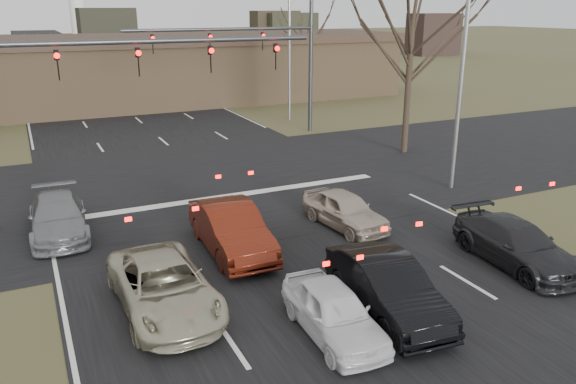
# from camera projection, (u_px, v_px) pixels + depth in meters

# --- Properties ---
(ground) EXTENTS (360.00, 360.00, 0.00)m
(ground) POSITION_uv_depth(u_px,v_px,m) (439.00, 377.00, 11.71)
(ground) COLOR #454625
(ground) RESTS_ON ground
(road_main) EXTENTS (14.00, 300.00, 0.02)m
(road_main) POSITION_uv_depth(u_px,v_px,m) (87.00, 76.00, 63.14)
(road_main) COLOR black
(road_main) RESTS_ON ground
(road_cross) EXTENTS (200.00, 14.00, 0.02)m
(road_cross) POSITION_uv_depth(u_px,v_px,m) (213.00, 183.00, 24.56)
(road_cross) COLOR black
(road_cross) RESTS_ON ground
(building) EXTENTS (42.40, 10.40, 5.30)m
(building) POSITION_uv_depth(u_px,v_px,m) (144.00, 70.00, 44.27)
(building) COLOR #806344
(building) RESTS_ON ground
(mast_arm_near) EXTENTS (12.12, 0.24, 8.00)m
(mast_arm_near) POSITION_uv_depth(u_px,v_px,m) (78.00, 77.00, 19.13)
(mast_arm_near) COLOR #383A3D
(mast_arm_near) RESTS_ON ground
(mast_arm_far) EXTENTS (11.12, 0.24, 8.00)m
(mast_arm_far) POSITION_uv_depth(u_px,v_px,m) (268.00, 50.00, 32.39)
(mast_arm_far) COLOR #383A3D
(mast_arm_far) RESTS_ON ground
(streetlight_right_near) EXTENTS (2.34, 0.25, 10.00)m
(streetlight_right_near) POSITION_uv_depth(u_px,v_px,m) (460.00, 54.00, 22.15)
(streetlight_right_near) COLOR gray
(streetlight_right_near) RESTS_ON ground
(streetlight_right_far) EXTENTS (2.34, 0.25, 10.00)m
(streetlight_right_far) POSITION_uv_depth(u_px,v_px,m) (287.00, 36.00, 36.92)
(streetlight_right_far) COLOR gray
(streetlight_right_far) RESTS_ON ground
(tree_right_far) EXTENTS (5.40, 5.40, 9.00)m
(tree_right_far) POSITION_uv_depth(u_px,v_px,m) (308.00, 13.00, 45.68)
(tree_right_far) COLOR black
(tree_right_far) RESTS_ON ground
(car_silver_suv) EXTENTS (2.28, 4.79, 1.32)m
(car_silver_suv) POSITION_uv_depth(u_px,v_px,m) (164.00, 286.00, 14.11)
(car_silver_suv) COLOR #ADA78C
(car_silver_suv) RESTS_ON ground
(car_white_sedan) EXTENTS (1.61, 3.64, 1.22)m
(car_white_sedan) POSITION_uv_depth(u_px,v_px,m) (334.00, 311.00, 13.05)
(car_white_sedan) COLOR white
(car_white_sedan) RESTS_ON ground
(car_black_hatch) EXTENTS (1.95, 4.49, 1.43)m
(car_black_hatch) POSITION_uv_depth(u_px,v_px,m) (387.00, 287.00, 13.96)
(car_black_hatch) COLOR black
(car_black_hatch) RESTS_ON ground
(car_charcoal_sedan) EXTENTS (2.16, 4.57, 1.29)m
(car_charcoal_sedan) POSITION_uv_depth(u_px,v_px,m) (516.00, 244.00, 16.69)
(car_charcoal_sedan) COLOR black
(car_charcoal_sedan) RESTS_ON ground
(car_grey_ahead) EXTENTS (1.97, 4.50, 1.29)m
(car_grey_ahead) POSITION_uv_depth(u_px,v_px,m) (58.00, 216.00, 18.88)
(car_grey_ahead) COLOR gray
(car_grey_ahead) RESTS_ON ground
(car_red_ahead) EXTENTS (1.77, 4.66, 1.52)m
(car_red_ahead) POSITION_uv_depth(u_px,v_px,m) (231.00, 229.00, 17.50)
(car_red_ahead) COLOR #50170B
(car_red_ahead) RESTS_ON ground
(car_silver_ahead) EXTENTS (1.88, 3.86, 1.27)m
(car_silver_ahead) POSITION_uv_depth(u_px,v_px,m) (345.00, 210.00, 19.55)
(car_silver_ahead) COLOR #BBAB97
(car_silver_ahead) RESTS_ON ground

